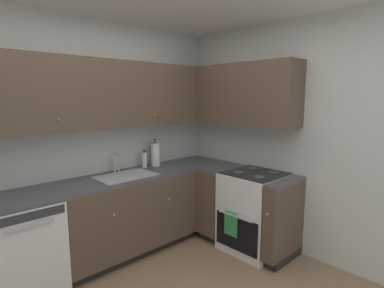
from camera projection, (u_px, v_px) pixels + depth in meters
name	position (u px, v px, depth m)	size (l,w,h in m)	color
wall_back	(74.00, 141.00, 3.22)	(3.67, 0.05, 2.54)	silver
wall_right	(307.00, 141.00, 3.24)	(0.05, 3.42, 2.54)	silver
dishwasher	(22.00, 247.00, 2.67)	(0.60, 0.63, 0.85)	white
lower_cabinets_back	(128.00, 215.00, 3.40)	(1.53, 0.62, 0.85)	brown
countertop_back	(126.00, 177.00, 3.33)	(2.74, 0.60, 0.04)	#4C4C51
lower_cabinets_right	(240.00, 208.00, 3.60)	(0.62, 1.08, 0.85)	brown
countertop_right	(240.00, 172.00, 3.53)	(0.60, 1.08, 0.03)	#4C4C51
oven_range	(254.00, 211.00, 3.47)	(0.68, 0.62, 1.04)	white
upper_cabinets_back	(103.00, 94.00, 3.19)	(2.42, 0.34, 0.71)	brown
upper_cabinets_right	(234.00, 95.00, 3.65)	(0.32, 1.62, 0.71)	brown
sink	(126.00, 180.00, 3.30)	(0.62, 0.40, 0.10)	#B7B7BC
faucet	(116.00, 161.00, 3.42)	(0.07, 0.16, 0.23)	silver
soap_bottle	(144.00, 160.00, 3.69)	(0.06, 0.06, 0.21)	silver
paper_towel_roll	(156.00, 154.00, 3.77)	(0.11, 0.11, 0.34)	white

